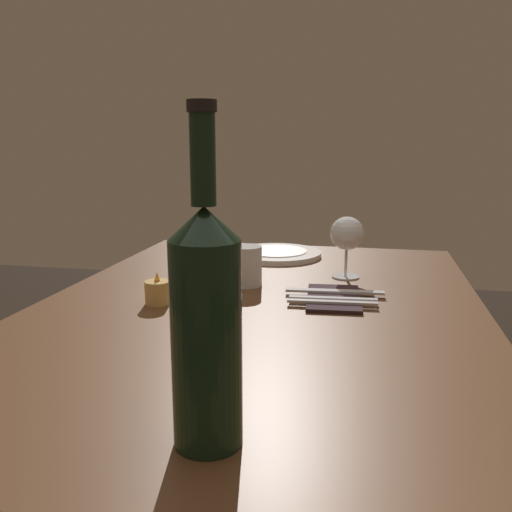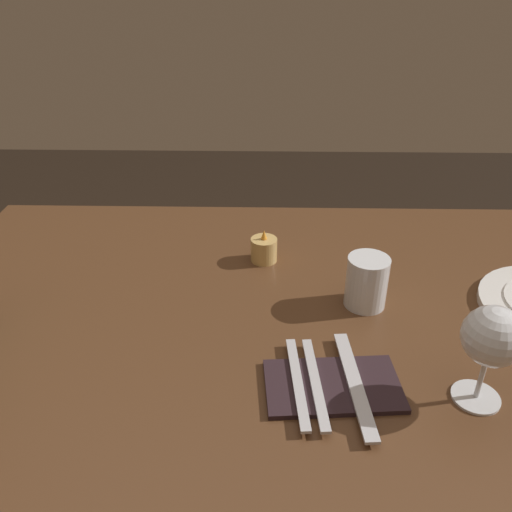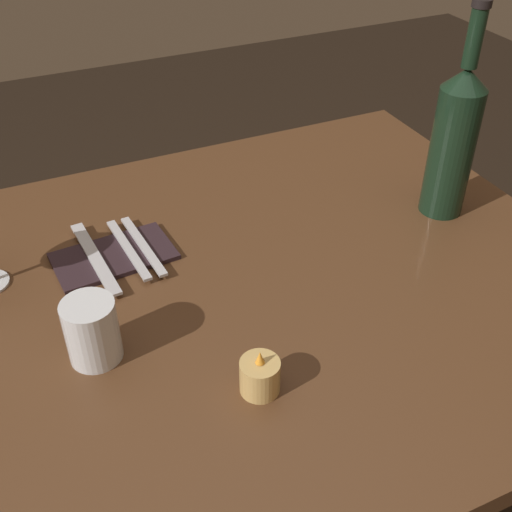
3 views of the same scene
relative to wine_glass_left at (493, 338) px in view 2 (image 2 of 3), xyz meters
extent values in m
cube|color=#56351E|center=(-0.27, 0.16, -0.12)|extent=(1.30, 0.90, 0.04)
cylinder|color=#412816|center=(-0.85, 0.54, -0.49)|extent=(0.06, 0.06, 0.70)
cylinder|color=#412816|center=(0.31, 0.54, -0.49)|extent=(0.06, 0.06, 0.70)
cylinder|color=white|center=(0.00, 0.00, -0.10)|extent=(0.07, 0.07, 0.00)
cylinder|color=white|center=(0.00, 0.00, -0.07)|extent=(0.01, 0.01, 0.07)
sphere|color=white|center=(0.00, 0.00, 0.00)|extent=(0.08, 0.08, 0.08)
cylinder|color=#42070F|center=(0.00, 0.00, 0.00)|extent=(0.06, 0.06, 0.03)
cylinder|color=white|center=(-0.12, 0.22, -0.06)|extent=(0.07, 0.07, 0.09)
cylinder|color=silver|center=(-0.12, 0.22, -0.08)|extent=(0.06, 0.06, 0.05)
cylinder|color=#DBB266|center=(-0.30, 0.37, -0.08)|extent=(0.05, 0.05, 0.05)
cylinder|color=white|center=(-0.30, 0.37, -0.09)|extent=(0.04, 0.04, 0.03)
cone|color=#F99E2D|center=(-0.30, 0.37, -0.05)|extent=(0.01, 0.01, 0.02)
cube|color=#2D1E23|center=(-0.19, 0.02, -0.10)|extent=(0.20, 0.12, 0.01)
cube|color=silver|center=(-0.22, 0.02, -0.10)|extent=(0.03, 0.18, 0.00)
cube|color=silver|center=(-0.24, 0.02, -0.10)|extent=(0.03, 0.18, 0.00)
cube|color=silver|center=(-0.16, 0.02, -0.10)|extent=(0.04, 0.21, 0.00)
camera|label=1|loc=(-1.29, -0.05, 0.22)|focal=37.89mm
camera|label=2|loc=(-0.29, -0.53, 0.43)|focal=36.66mm
camera|label=3|loc=(-0.06, 0.86, 0.52)|focal=44.67mm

